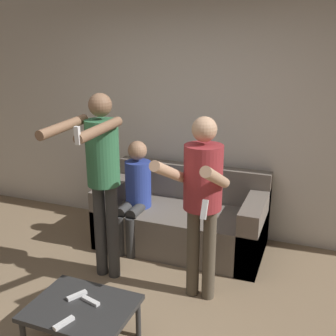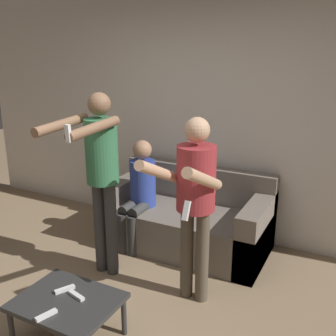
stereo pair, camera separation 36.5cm
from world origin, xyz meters
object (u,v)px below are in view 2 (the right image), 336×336
object	(u,v)px
coffee_table	(67,304)
remote_near	(46,315)
person_standing_left	(100,166)
person_seated	(140,190)
remote_far	(64,290)
couch	(187,221)
person_standing_right	(194,192)
remote_mid	(77,296)

from	to	relation	value
coffee_table	remote_near	bearing A→B (deg)	-89.17
person_standing_left	person_seated	world-z (taller)	person_standing_left
person_seated	remote_far	distance (m)	1.50
coffee_table	remote_far	distance (m)	0.12
person_standing_left	remote_near	bearing A→B (deg)	-73.78
person_standing_left	couch	bearing A→B (deg)	62.16
person_standing_right	person_standing_left	bearing A→B (deg)	-179.97
person_seated	remote_mid	xyz separation A→B (m)	(0.36, -1.48, -0.26)
person_standing_left	remote_mid	distance (m)	1.14
person_standing_left	coffee_table	world-z (taller)	person_standing_left
couch	person_standing_right	xyz separation A→B (m)	(0.46, -0.86, 0.69)
person_seated	remote_far	size ratio (longest dim) A/B	7.76
person_standing_left	person_seated	bearing A→B (deg)	90.38
person_standing_left	remote_near	size ratio (longest dim) A/B	11.15
person_standing_left	coffee_table	distance (m)	1.20
person_standing_left	person_seated	size ratio (longest dim) A/B	1.49
coffee_table	remote_near	xyz separation A→B (m)	(0.00, -0.21, 0.05)
remote_near	remote_far	world-z (taller)	same
person_seated	coffee_table	size ratio (longest dim) A/B	1.60
remote_near	remote_mid	size ratio (longest dim) A/B	1.00
person_seated	remote_mid	distance (m)	1.54
person_seated	couch	bearing A→B (deg)	24.16
person_standing_left	remote_far	world-z (taller)	person_standing_left
person_standing_right	remote_near	world-z (taller)	person_standing_right
person_standing_right	coffee_table	distance (m)	1.25
coffee_table	remote_mid	xyz separation A→B (m)	(0.04, 0.06, 0.05)
coffee_table	remote_mid	bearing A→B (deg)	53.60
remote_near	remote_mid	world-z (taller)	same
remote_near	person_standing_left	bearing A→B (deg)	106.22
remote_far	person_standing_right	bearing A→B (deg)	49.64
remote_far	coffee_table	bearing A→B (deg)	-39.60
couch	person_standing_left	xyz separation A→B (m)	(-0.45, -0.86, 0.79)
coffee_table	remote_far	xyz separation A→B (m)	(-0.09, 0.07, 0.05)
person_standing_left	remote_far	size ratio (longest dim) A/B	11.54
person_standing_right	remote_far	distance (m)	1.22
remote_near	remote_far	bearing A→B (deg)	107.88
remote_mid	person_standing_right	bearing A→B (deg)	55.90
person_standing_right	remote_near	xyz separation A→B (m)	(-0.59, -1.08, -0.62)
person_seated	remote_mid	world-z (taller)	person_seated
person_standing_right	coffee_table	size ratio (longest dim) A/B	2.19
person_seated	coffee_table	distance (m)	1.60
remote_near	couch	bearing A→B (deg)	85.90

